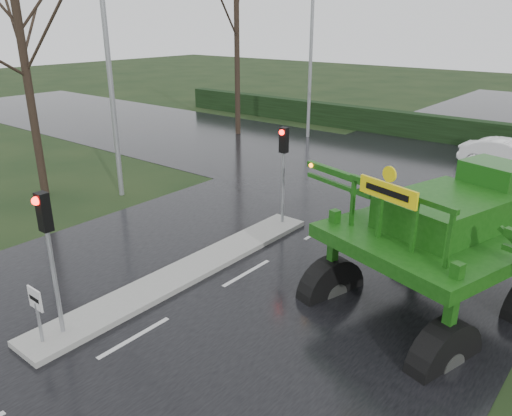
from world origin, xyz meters
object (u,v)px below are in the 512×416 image
Objects in this scene: traffic_signal_mid at (283,155)px; street_light_left_near at (112,44)px; traffic_signal_near at (47,234)px; crop_sprayer at (342,209)px; street_light_left_far at (316,35)px; white_sedan at (504,169)px; keep_left_sign at (36,307)px.

street_light_left_near is at bearing -167.79° from traffic_signal_mid.
traffic_signal_near is 0.41× the size of crop_sprayer.
street_light_left_far is 2.34× the size of white_sedan.
crop_sprayer is (10.67, -15.16, -3.65)m from street_light_left_far.
crop_sprayer is (3.78, -2.65, -0.25)m from traffic_signal_mid.
crop_sprayer reaches higher than traffic_signal_mid.
traffic_signal_mid reaches higher than white_sedan.
street_light_left_far is (-6.89, 12.51, 3.40)m from traffic_signal_mid.
traffic_signal_near is 22.37m from street_light_left_far.
street_light_left_far reaches higher than traffic_signal_mid.
traffic_signal_near is 10.40m from street_light_left_near.
crop_sprayer is at bearing -35.02° from traffic_signal_mid.
street_light_left_far is at bearing 141.58° from crop_sprayer.
street_light_left_far is (-6.89, 21.50, 4.93)m from keep_left_sign.
street_light_left_near reaches higher than keep_left_sign.
street_light_left_near and street_light_left_far have the same top height.
traffic_signal_near reaches higher than white_sedan.
traffic_signal_near is at bearing -90.00° from traffic_signal_mid.
street_light_left_far is 12.62m from white_sedan.
keep_left_sign is 0.32× the size of white_sedan.
traffic_signal_near is 1.00× the size of traffic_signal_mid.
street_light_left_near is at bearing 132.59° from keep_left_sign.
street_light_left_near is 1.00× the size of street_light_left_far.
white_sedan is (0.43, 15.24, -2.34)m from crop_sprayer.
white_sedan is (11.11, 14.09, -5.99)m from street_light_left_near.
crop_sprayer is at bearing 57.17° from traffic_signal_near.
traffic_signal_mid is 0.41× the size of crop_sprayer.
street_light_left_near is 14.00m from street_light_left_far.
street_light_left_near is (-6.89, 7.01, 3.40)m from traffic_signal_near.
traffic_signal_mid is at bearing 90.00° from traffic_signal_near.
street_light_left_far reaches higher than traffic_signal_near.
keep_left_sign is 11.32m from street_light_left_near.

